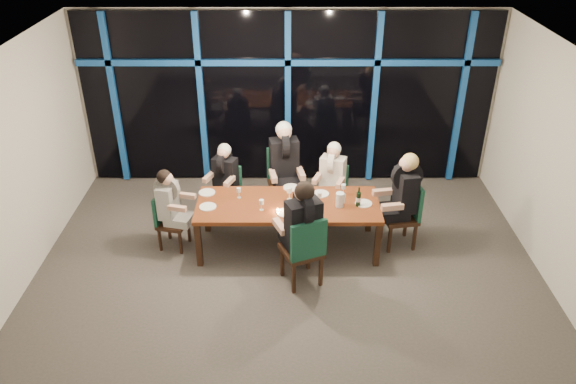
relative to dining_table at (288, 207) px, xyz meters
name	(u,v)px	position (x,y,z in m)	size (l,w,h in m)	color
room	(288,146)	(0.00, -0.80, 1.34)	(7.04, 7.00, 3.02)	#524D49
window_wall	(289,97)	(0.01, 2.13, 0.87)	(6.86, 0.43, 2.94)	black
dining_table	(288,207)	(0.00, 0.00, 0.00)	(2.60, 1.00, 0.75)	brown
chair_far_left	(228,189)	(-0.96, 0.89, -0.20)	(0.52, 0.52, 0.87)	black
chair_far_mid	(284,177)	(-0.07, 1.09, -0.09)	(0.57, 0.57, 1.06)	black
chair_far_right	(333,189)	(0.71, 0.86, -0.18)	(0.54, 0.54, 0.90)	black
chair_end_left	(168,218)	(-1.75, 0.04, -0.20)	(0.48, 0.48, 0.86)	black
chair_end_right	(406,211)	(1.71, 0.09, -0.12)	(0.54, 0.54, 1.01)	black
chair_near_mid	(305,248)	(0.21, -0.87, -0.09)	(0.64, 0.64, 1.06)	black
diner_far_left	(224,171)	(-0.98, 0.82, 0.15)	(0.53, 0.60, 0.85)	black
diner_far_mid	(284,156)	(-0.05, 1.00, 0.33)	(0.57, 0.70, 1.03)	black
diner_far_right	(332,171)	(0.68, 0.79, 0.18)	(0.55, 0.61, 0.87)	silver
diner_end_left	(170,198)	(-1.67, 0.03, 0.14)	(0.58, 0.48, 0.84)	black
diner_end_right	(403,187)	(1.63, 0.08, 0.28)	(0.67, 0.55, 0.99)	black
diner_near_mid	(302,218)	(0.18, -0.79, 0.33)	(0.66, 0.73, 1.03)	black
plate_far_left	(207,193)	(-1.19, 0.30, 0.08)	(0.24, 0.24, 0.01)	white
plate_far_mid	(291,188)	(0.05, 0.45, 0.08)	(0.24, 0.24, 0.01)	white
plate_far_right	(321,194)	(0.48, 0.26, 0.08)	(0.24, 0.24, 0.01)	white
plate_end_left	(208,207)	(-1.13, -0.11, 0.08)	(0.24, 0.24, 0.01)	white
plate_end_right	(364,203)	(1.07, -0.02, 0.08)	(0.24, 0.24, 0.01)	white
plate_near_mid	(285,213)	(-0.04, -0.27, 0.08)	(0.24, 0.24, 0.01)	white
wine_bottle	(358,199)	(0.99, -0.07, 0.18)	(0.07, 0.07, 0.30)	black
water_pitcher	(340,200)	(0.73, -0.08, 0.17)	(0.13, 0.12, 0.21)	white
tea_light	(278,210)	(-0.14, -0.22, 0.08)	(0.05, 0.05, 0.03)	#F39449
wine_glass_a	(261,203)	(-0.37, -0.18, 0.19)	(0.06, 0.06, 0.16)	silver
wine_glass_b	(289,191)	(0.02, 0.11, 0.21)	(0.07, 0.07, 0.19)	silver
wine_glass_c	(320,195)	(0.45, 0.04, 0.19)	(0.06, 0.06, 0.16)	silver
wine_glass_d	(239,191)	(-0.71, 0.16, 0.18)	(0.06, 0.06, 0.16)	white
wine_glass_e	(343,187)	(0.80, 0.24, 0.19)	(0.07, 0.07, 0.17)	white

